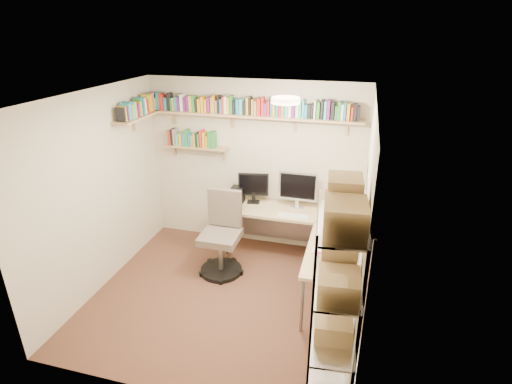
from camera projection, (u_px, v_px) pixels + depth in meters
The scene contains 6 objects.
ground at pixel (223, 296), 5.06m from camera, with size 3.20×3.20×0.00m, color #4A281F.
room_shell at pixel (219, 183), 4.45m from camera, with size 3.24×3.04×2.52m.
wall_shelves at pixel (221, 115), 5.53m from camera, with size 3.12×1.09×0.80m.
corner_desk at pixel (292, 219), 5.44m from camera, with size 1.97×1.88×1.28m.
office_chair at pixel (222, 239), 5.43m from camera, with size 0.60×0.62×1.15m.
wire_rack at pixel (339, 264), 3.19m from camera, with size 0.47×0.85×2.10m.
Camera 1 is at (1.48, -3.89, 3.19)m, focal length 28.00 mm.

